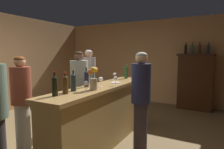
{
  "coord_description": "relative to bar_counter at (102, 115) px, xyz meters",
  "views": [
    {
      "loc": [
        2.39,
        -2.59,
        1.58
      ],
      "look_at": [
        0.98,
        -0.01,
        1.27
      ],
      "focal_mm": 31.09,
      "sensor_mm": 36.0,
      "label": 1
    }
  ],
  "objects": [
    {
      "name": "floor",
      "position": [
        -0.69,
        -0.18,
        -0.53
      ],
      "size": [
        9.27,
        9.27,
        0.0
      ],
      "primitive_type": "plane",
      "color": "brown",
      "rests_on": "ground"
    },
    {
      "name": "wall_back",
      "position": [
        -0.69,
        3.44,
        0.8
      ],
      "size": [
        5.41,
        0.12,
        2.66
      ],
      "primitive_type": "cube",
      "color": "tan",
      "rests_on": "ground"
    },
    {
      "name": "bar_counter",
      "position": [
        0.0,
        0.0,
        0.0
      ],
      "size": [
        0.54,
        2.6,
        1.04
      ],
      "color": "olive",
      "rests_on": "ground"
    },
    {
      "name": "display_cabinet",
      "position": [
        1.16,
        3.13,
        0.3
      ],
      "size": [
        0.99,
        0.45,
        1.58
      ],
      "color": "#3A210E",
      "rests_on": "ground"
    },
    {
      "name": "wine_bottle_syrah",
      "position": [
        -0.08,
        -0.82,
        0.65
      ],
      "size": [
        0.08,
        0.08,
        0.29
      ],
      "color": "#483317",
      "rests_on": "bar_counter"
    },
    {
      "name": "wine_bottle_malbec",
      "position": [
        -0.1,
        -0.99,
        0.66
      ],
      "size": [
        0.08,
        0.08,
        0.31
      ],
      "color": "black",
      "rests_on": "bar_counter"
    },
    {
      "name": "wine_bottle_riesling",
      "position": [
        -0.05,
        1.08,
        0.67
      ],
      "size": [
        0.07,
        0.07,
        0.32
      ],
      "color": "#245328",
      "rests_on": "bar_counter"
    },
    {
      "name": "wine_bottle_chardonnay",
      "position": [
        -0.11,
        -0.61,
        0.66
      ],
      "size": [
        0.08,
        0.08,
        0.32
      ],
      "color": "#1F3037",
      "rests_on": "bar_counter"
    },
    {
      "name": "wine_bottle_merlot",
      "position": [
        -0.16,
        -0.24,
        0.66
      ],
      "size": [
        0.07,
        0.07,
        0.33
      ],
      "color": "#1B213B",
      "rests_on": "bar_counter"
    },
    {
      "name": "wine_glass_front",
      "position": [
        0.08,
        -0.57,
        0.63
      ],
      "size": [
        0.07,
        0.07,
        0.15
      ],
      "color": "white",
      "rests_on": "bar_counter"
    },
    {
      "name": "wine_glass_mid",
      "position": [
        -0.18,
        0.79,
        0.62
      ],
      "size": [
        0.07,
        0.07,
        0.15
      ],
      "color": "white",
      "rests_on": "bar_counter"
    },
    {
      "name": "wine_glass_rear",
      "position": [
        0.19,
        0.12,
        0.63
      ],
      "size": [
        0.06,
        0.06,
        0.15
      ],
      "color": "white",
      "rests_on": "bar_counter"
    },
    {
      "name": "wine_glass_spare",
      "position": [
        0.03,
        -0.09,
        0.63
      ],
      "size": [
        0.08,
        0.08,
        0.16
      ],
      "color": "white",
      "rests_on": "bar_counter"
    },
    {
      "name": "flower_arrangement",
      "position": [
        0.09,
        -0.4,
        0.71
      ],
      "size": [
        0.14,
        0.14,
        0.35
      ],
      "color": "tan",
      "rests_on": "bar_counter"
    },
    {
      "name": "cheese_plate",
      "position": [
        0.05,
        0.38,
        0.52
      ],
      "size": [
        0.19,
        0.19,
        0.01
      ],
      "primitive_type": "cylinder",
      "color": "white",
      "rests_on": "bar_counter"
    },
    {
      "name": "display_bottle_left",
      "position": [
        0.88,
        3.13,
        1.2
      ],
      "size": [
        0.07,
        0.07,
        0.33
      ],
      "color": "black",
      "rests_on": "display_cabinet"
    },
    {
      "name": "display_bottle_midleft",
      "position": [
        1.05,
        3.13,
        1.2
      ],
      "size": [
        0.08,
        0.08,
        0.33
      ],
      "color": "#2C4C32",
      "rests_on": "display_cabinet"
    },
    {
      "name": "display_bottle_center",
      "position": [
        1.24,
        3.13,
        1.21
      ],
      "size": [
        0.07,
        0.07,
        0.33
      ],
      "color": "#433017",
      "rests_on": "display_cabinet"
    },
    {
      "name": "display_bottle_midright",
      "position": [
        1.46,
        3.13,
        1.2
      ],
      "size": [
        0.08,
        0.08,
        0.33
      ],
      "color": "#1F2F34",
      "rests_on": "display_cabinet"
    },
    {
      "name": "patron_in_navy",
      "position": [
        -0.91,
        0.89,
        0.4
      ],
      "size": [
        0.31,
        0.31,
        1.67
      ],
      "rotation": [
        0.0,
        0.0,
        -0.61
      ],
      "color": "#516250",
      "rests_on": "ground"
    },
    {
      "name": "patron_near_entrance",
      "position": [
        -0.64,
        0.19,
        0.37
      ],
      "size": [
        0.34,
        0.34,
        1.63
      ],
      "rotation": [
        0.0,
        0.0,
        -0.09
      ],
      "color": "#416450",
      "rests_on": "ground"
    },
    {
      "name": "patron_tall",
      "position": [
        -0.99,
        -0.83,
        0.32
      ],
      "size": [
        0.31,
        0.31,
        1.54
      ],
      "rotation": [
        0.0,
        0.0,
        1.04
      ],
      "color": "#A9A298",
      "rests_on": "ground"
    },
    {
      "name": "bartender",
      "position": [
        0.65,
        0.11,
        0.37
      ],
      "size": [
        0.31,
        0.31,
        1.61
      ],
      "rotation": [
        0.0,
        0.0,
        3.11
      ],
      "color": "#342C37",
      "rests_on": "ground"
    }
  ]
}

